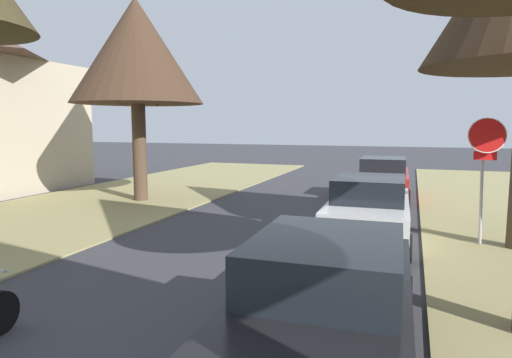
{
  "coord_description": "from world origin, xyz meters",
  "views": [
    {
      "loc": [
        3.28,
        0.82,
        2.81
      ],
      "look_at": [
        0.3,
        9.23,
        1.7
      ],
      "focal_mm": 30.82,
      "sensor_mm": 36.0,
      "label": 1
    }
  ],
  "objects_px": {
    "stop_sign_far": "(485,154)",
    "parked_sedan_white": "(369,211)",
    "street_tree_left_mid_b": "(136,52)",
    "parked_sedan_black": "(328,305)",
    "parked_sedan_red": "(383,179)"
  },
  "relations": [
    {
      "from": "stop_sign_far",
      "to": "parked_sedan_white",
      "type": "relative_size",
      "value": 0.66
    },
    {
      "from": "parked_sedan_white",
      "to": "street_tree_left_mid_b",
      "type": "bearing_deg",
      "value": 161.43
    },
    {
      "from": "stop_sign_far",
      "to": "street_tree_left_mid_b",
      "type": "relative_size",
      "value": 0.41
    },
    {
      "from": "stop_sign_far",
      "to": "parked_sedan_black",
      "type": "height_order",
      "value": "stop_sign_far"
    },
    {
      "from": "street_tree_left_mid_b",
      "to": "parked_sedan_white",
      "type": "relative_size",
      "value": 1.63
    },
    {
      "from": "stop_sign_far",
      "to": "parked_sedan_black",
      "type": "bearing_deg",
      "value": -111.27
    },
    {
      "from": "street_tree_left_mid_b",
      "to": "parked_sedan_black",
      "type": "distance_m",
      "value": 13.08
    },
    {
      "from": "stop_sign_far",
      "to": "street_tree_left_mid_b",
      "type": "height_order",
      "value": "street_tree_left_mid_b"
    },
    {
      "from": "stop_sign_far",
      "to": "parked_sedan_red",
      "type": "distance_m",
      "value": 6.9
    },
    {
      "from": "stop_sign_far",
      "to": "parked_sedan_black",
      "type": "xyz_separation_m",
      "value": [
        -2.43,
        -6.23,
        -1.43
      ]
    },
    {
      "from": "stop_sign_far",
      "to": "parked_sedan_white",
      "type": "height_order",
      "value": "stop_sign_far"
    },
    {
      "from": "street_tree_left_mid_b",
      "to": "parked_sedan_black",
      "type": "xyz_separation_m",
      "value": [
        8.52,
        -8.77,
        -4.65
      ]
    },
    {
      "from": "parked_sedan_red",
      "to": "parked_sedan_black",
      "type": "bearing_deg",
      "value": -89.34
    },
    {
      "from": "street_tree_left_mid_b",
      "to": "parked_sedan_black",
      "type": "relative_size",
      "value": 1.63
    },
    {
      "from": "stop_sign_far",
      "to": "parked_sedan_red",
      "type": "xyz_separation_m",
      "value": [
        -2.57,
        6.24,
        -1.43
      ]
    }
  ]
}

